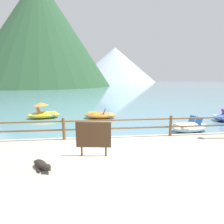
{
  "coord_description": "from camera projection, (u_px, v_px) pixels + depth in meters",
  "views": [
    {
      "loc": [
        -1.07,
        -5.94,
        3.02
      ],
      "look_at": [
        0.06,
        5.0,
        0.9
      ],
      "focal_mm": 28.51,
      "sensor_mm": 36.0,
      "label": 1
    }
  ],
  "objects": [
    {
      "name": "pedal_boat_2",
      "position": [
        100.0,
        115.0,
        13.47
      ],
      "size": [
        2.53,
        1.52,
        0.82
      ],
      "color": "orange",
      "rests_on": "ground"
    },
    {
      "name": "promenade_dock",
      "position": [
        140.0,
        196.0,
        4.3
      ],
      "size": [
        28.0,
        8.0,
        0.4
      ],
      "primitive_type": "cube",
      "color": "#A39989",
      "rests_on": "ground"
    },
    {
      "name": "sign_board",
      "position": [
        93.0,
        135.0,
        5.93
      ],
      "size": [
        1.17,
        0.2,
        1.19
      ],
      "color": "beige",
      "rests_on": "promenade_dock"
    },
    {
      "name": "pedal_boat_1",
      "position": [
        190.0,
        127.0,
        10.12
      ],
      "size": [
        2.53,
        1.77,
        0.85
      ],
      "color": "white",
      "rests_on": "ground"
    },
    {
      "name": "dock_railing",
      "position": [
        119.0,
        125.0,
        7.81
      ],
      "size": [
        23.92,
        0.12,
        0.95
      ],
      "color": "brown",
      "rests_on": "promenade_dock"
    },
    {
      "name": "cliff_headland",
      "position": [
        47.0,
        37.0,
        64.73
      ],
      "size": [
        49.0,
        49.0,
        37.52
      ],
      "color": "#284C2D",
      "rests_on": "ground"
    },
    {
      "name": "dog_resting",
      "position": [
        42.0,
        165.0,
        5.17
      ],
      "size": [
        0.74,
        0.87,
        0.26
      ],
      "color": "black",
      "rests_on": "promenade_dock"
    },
    {
      "name": "distant_peak",
      "position": [
        115.0,
        65.0,
        133.58
      ],
      "size": [
        60.44,
        60.44,
        25.17
      ],
      "primitive_type": "cone",
      "color": "#9EADBC",
      "rests_on": "ground"
    },
    {
      "name": "pedal_boat_0",
      "position": [
        43.0,
        113.0,
        13.48
      ],
      "size": [
        2.45,
        1.45,
        1.21
      ],
      "color": "yellow",
      "rests_on": "ground"
    },
    {
      "name": "ground_plane",
      "position": [
        98.0,
        90.0,
        45.56
      ],
      "size": [
        200.0,
        200.0,
        0.0
      ],
      "primitive_type": "plane",
      "color": "slate"
    }
  ]
}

